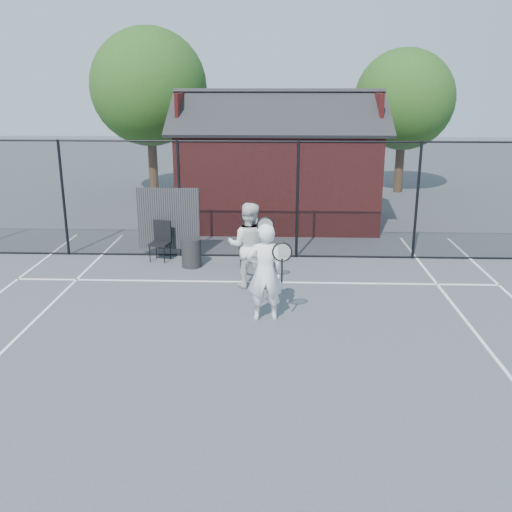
{
  "coord_description": "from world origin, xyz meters",
  "views": [
    {
      "loc": [
        0.49,
        -9.22,
        4.34
      ],
      "look_at": [
        0.09,
        1.43,
        1.1
      ],
      "focal_mm": 40.0,
      "sensor_mm": 36.0,
      "label": 1
    }
  ],
  "objects_px": {
    "chair_left": "(160,242)",
    "chair_right": "(252,244)",
    "player_front": "(265,272)",
    "player_back": "(248,245)",
    "waste_bin": "(191,253)",
    "clubhouse": "(278,172)"
  },
  "relations": [
    {
      "from": "clubhouse",
      "to": "chair_left",
      "type": "xyz_separation_m",
      "value": [
        -2.98,
        -4.42,
        -1.12
      ]
    },
    {
      "from": "player_back",
      "to": "chair_right",
      "type": "distance_m",
      "value": 1.51
    },
    {
      "from": "player_front",
      "to": "chair_left",
      "type": "bearing_deg",
      "value": 126.73
    },
    {
      "from": "player_back",
      "to": "waste_bin",
      "type": "xyz_separation_m",
      "value": [
        -1.47,
        1.36,
        -0.59
      ]
    },
    {
      "from": "chair_left",
      "to": "waste_bin",
      "type": "distance_m",
      "value": 1.0
    },
    {
      "from": "clubhouse",
      "to": "player_front",
      "type": "distance_m",
      "value": 8.14
    },
    {
      "from": "player_front",
      "to": "chair_right",
      "type": "xyz_separation_m",
      "value": [
        -0.4,
        3.31,
        -0.38
      ]
    },
    {
      "from": "clubhouse",
      "to": "player_front",
      "type": "xyz_separation_m",
      "value": [
        -0.22,
        -8.11,
        -0.66
      ]
    },
    {
      "from": "player_front",
      "to": "player_back",
      "type": "relative_size",
      "value": 1.0
    },
    {
      "from": "player_back",
      "to": "chair_right",
      "type": "height_order",
      "value": "player_back"
    },
    {
      "from": "player_back",
      "to": "chair_left",
      "type": "xyz_separation_m",
      "value": [
        -2.35,
        1.84,
        -0.46
      ]
    },
    {
      "from": "chair_left",
      "to": "chair_right",
      "type": "relative_size",
      "value": 0.87
    },
    {
      "from": "player_back",
      "to": "chair_right",
      "type": "relative_size",
      "value": 1.67
    },
    {
      "from": "chair_right",
      "to": "waste_bin",
      "type": "relative_size",
      "value": 1.6
    },
    {
      "from": "clubhouse",
      "to": "waste_bin",
      "type": "xyz_separation_m",
      "value": [
        -2.1,
        -4.9,
        -1.25
      ]
    },
    {
      "from": "waste_bin",
      "to": "chair_right",
      "type": "bearing_deg",
      "value": 3.96
    },
    {
      "from": "clubhouse",
      "to": "chair_left",
      "type": "distance_m",
      "value": 5.45
    },
    {
      "from": "player_front",
      "to": "waste_bin",
      "type": "bearing_deg",
      "value": 120.31
    },
    {
      "from": "player_back",
      "to": "waste_bin",
      "type": "height_order",
      "value": "player_back"
    },
    {
      "from": "player_front",
      "to": "chair_left",
      "type": "xyz_separation_m",
      "value": [
        -2.75,
        3.69,
        -0.46
      ]
    },
    {
      "from": "clubhouse",
      "to": "player_back",
      "type": "bearing_deg",
      "value": -95.74
    },
    {
      "from": "player_back",
      "to": "chair_left",
      "type": "distance_m",
      "value": 3.01
    }
  ]
}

